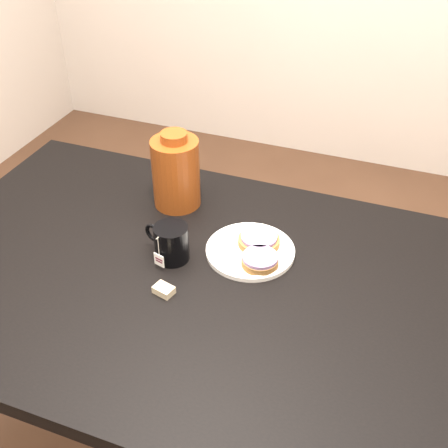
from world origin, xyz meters
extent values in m
cube|color=black|center=(0.00, 0.00, 0.73)|extent=(1.40, 0.90, 0.04)
cylinder|color=black|center=(-0.64, 0.39, 0.35)|extent=(0.06, 0.06, 0.71)
cylinder|color=black|center=(0.64, 0.39, 0.35)|extent=(0.06, 0.06, 0.71)
cylinder|color=white|center=(0.10, 0.13, 0.76)|extent=(0.22, 0.22, 0.01)
torus|color=white|center=(0.10, 0.13, 0.76)|extent=(0.22, 0.22, 0.01)
cylinder|color=brown|center=(0.12, 0.15, 0.77)|extent=(0.11, 0.11, 0.02)
cylinder|color=#9D7EA9|center=(0.12, 0.15, 0.78)|extent=(0.09, 0.09, 0.01)
cylinder|color=brown|center=(0.14, 0.08, 0.77)|extent=(0.12, 0.12, 0.02)
cylinder|color=#9D7EA9|center=(0.14, 0.08, 0.78)|extent=(0.11, 0.11, 0.01)
cylinder|color=black|center=(-0.07, 0.04, 0.80)|extent=(0.10, 0.10, 0.09)
cylinder|color=black|center=(-0.07, 0.04, 0.83)|extent=(0.07, 0.07, 0.00)
torus|color=black|center=(-0.12, 0.06, 0.80)|extent=(0.05, 0.02, 0.05)
cylinder|color=beige|center=(-0.08, 0.00, 0.82)|extent=(0.00, 0.00, 0.05)
cube|color=white|center=(-0.08, 0.00, 0.77)|extent=(0.03, 0.01, 0.03)
cube|color=#C6B793|center=(-0.03, -0.08, 0.76)|extent=(0.05, 0.04, 0.02)
cylinder|color=#57210B|center=(-0.15, 0.26, 0.85)|extent=(0.15, 0.15, 0.19)
cylinder|color=#57210B|center=(-0.15, 0.26, 0.95)|extent=(0.07, 0.07, 0.02)
camera|label=1|loc=(0.42, -0.90, 1.64)|focal=45.00mm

